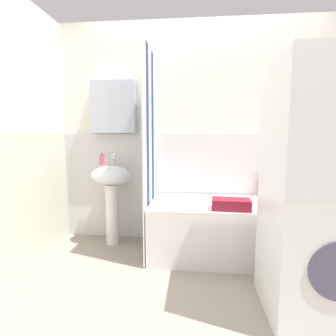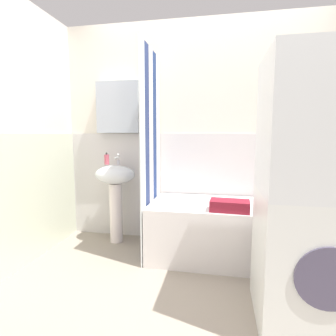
% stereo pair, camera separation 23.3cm
% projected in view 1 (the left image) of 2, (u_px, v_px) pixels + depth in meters
% --- Properties ---
extents(ground_plane, '(4.80, 5.60, 0.04)m').
position_uv_depth(ground_plane, '(199.00, 310.00, 1.89)').
color(ground_plane, gray).
extents(wall_back_tiled, '(3.60, 0.18, 2.40)m').
position_uv_depth(wall_back_tiled, '(194.00, 139.00, 3.00)').
color(wall_back_tiled, white).
rests_on(wall_back_tiled, ground_plane).
extents(wall_left_tiled, '(0.07, 1.81, 2.40)m').
position_uv_depth(wall_left_tiled, '(9.00, 143.00, 2.24)').
color(wall_left_tiled, silver).
rests_on(wall_left_tiled, ground_plane).
extents(sink, '(0.44, 0.34, 0.86)m').
position_uv_depth(sink, '(112.00, 187.00, 2.92)').
color(sink, white).
rests_on(sink, ground_plane).
extents(faucet, '(0.03, 0.12, 0.12)m').
position_uv_depth(faucet, '(113.00, 160.00, 2.96)').
color(faucet, silver).
rests_on(faucet, sink).
extents(soap_dispenser, '(0.05, 0.05, 0.13)m').
position_uv_depth(soap_dispenser, '(102.00, 160.00, 2.97)').
color(soap_dispenser, '#CA5364').
rests_on(soap_dispenser, sink).
extents(bathtub, '(1.43, 0.73, 0.53)m').
position_uv_depth(bathtub, '(224.00, 229.00, 2.67)').
color(bathtub, white).
rests_on(bathtub, ground_plane).
extents(shower_curtain, '(0.01, 0.73, 2.00)m').
position_uv_depth(shower_curtain, '(150.00, 154.00, 2.65)').
color(shower_curtain, white).
rests_on(shower_curtain, ground_plane).
extents(conditioner_bottle, '(0.06, 0.06, 0.15)m').
position_uv_depth(conditioner_bottle, '(281.00, 191.00, 2.84)').
color(conditioner_bottle, '#24262F').
rests_on(conditioner_bottle, bathtub).
extents(shampoo_bottle, '(0.06, 0.06, 0.21)m').
position_uv_depth(shampoo_bottle, '(272.00, 188.00, 2.85)').
color(shampoo_bottle, '#1C8050').
rests_on(shampoo_bottle, bathtub).
extents(lotion_bottle, '(0.06, 0.06, 0.20)m').
position_uv_depth(lotion_bottle, '(260.00, 188.00, 2.89)').
color(lotion_bottle, '#CE5570').
rests_on(lotion_bottle, bathtub).
extents(towel_folded, '(0.34, 0.21, 0.09)m').
position_uv_depth(towel_folded, '(231.00, 204.00, 2.40)').
color(towel_folded, maroon).
rests_on(towel_folded, bathtub).
extents(washer_dryer_stack, '(0.63, 0.63, 1.66)m').
position_uv_depth(washer_dryer_stack, '(320.00, 191.00, 1.73)').
color(washer_dryer_stack, white).
rests_on(washer_dryer_stack, ground_plane).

